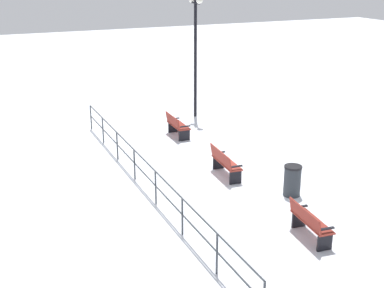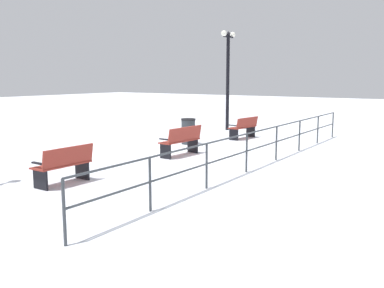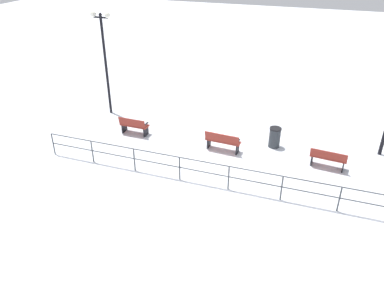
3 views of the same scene
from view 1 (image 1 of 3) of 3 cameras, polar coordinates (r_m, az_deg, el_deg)
name	(u,v)px [view 1 (image 1 of 3)]	position (r m, az deg, el deg)	size (l,w,h in m)	color
ground_plane	(230,175)	(16.77, 4.21, -3.49)	(80.00, 80.00, 0.00)	white
bench_nearest	(310,222)	(13.18, 12.87, -8.41)	(0.63, 1.48, 0.86)	maroon
bench_second	(225,162)	(16.51, 3.64, -2.04)	(0.60, 1.57, 0.92)	maroon
bench_third	(177,126)	(20.35, -1.67, 2.06)	(0.59, 1.37, 0.89)	maroon
lamppost_middle	(195,39)	(22.53, 0.38, 11.55)	(0.27, 1.05, 5.20)	black
waterfront_railing	(144,170)	(15.44, -5.30, -2.83)	(0.05, 13.62, 1.02)	#383D42
trash_bin	(292,181)	(15.44, 11.03, -3.99)	(0.52, 0.52, 0.93)	#2D3338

